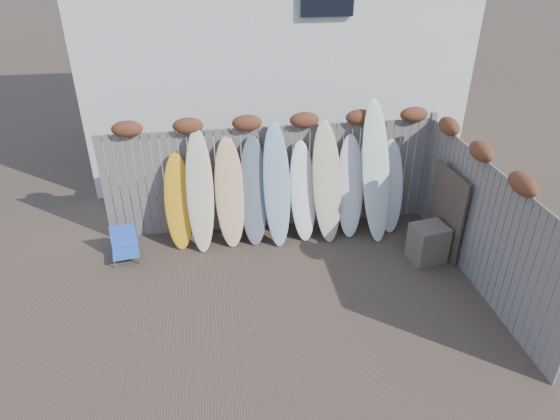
{
  "coord_description": "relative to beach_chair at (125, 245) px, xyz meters",
  "views": [
    {
      "loc": [
        -1.04,
        -5.79,
        5.02
      ],
      "look_at": [
        0.0,
        1.2,
        1.0
      ],
      "focal_mm": 32.0,
      "sensor_mm": 36.0,
      "label": 1
    }
  ],
  "objects": [
    {
      "name": "surfboard_9",
      "position": [
        4.82,
        0.36,
        0.58
      ],
      "size": [
        0.51,
        0.64,
        1.69
      ],
      "primitive_type": "ellipsoid",
      "rotation": [
        -0.31,
        0.0,
        -0.07
      ],
      "color": "silver",
      "rests_on": "ground"
    },
    {
      "name": "surfboard_0",
      "position": [
        0.96,
        0.36,
        0.56
      ],
      "size": [
        0.51,
        0.62,
        1.67
      ],
      "primitive_type": "ellipsoid",
      "rotation": [
        -0.31,
        0.0,
        -0.03
      ],
      "color": "#F5A516",
      "rests_on": "ground"
    },
    {
      "name": "beach_chair",
      "position": [
        0.0,
        0.0,
        0.0
      ],
      "size": [
        0.5,
        0.53,
        0.58
      ],
      "color": "blue",
      "rests_on": "ground"
    },
    {
      "name": "back_fence",
      "position": [
        2.69,
        0.72,
        0.92
      ],
      "size": [
        6.05,
        0.28,
        2.24
      ],
      "color": "slate",
      "rests_on": "ground"
    },
    {
      "name": "house",
      "position": [
        3.13,
        4.82,
        2.93
      ],
      "size": [
        8.5,
        5.5,
        6.33
      ],
      "color": "silver",
      "rests_on": "ground"
    },
    {
      "name": "wooden_crate",
      "position": [
        5.13,
        -0.81,
        0.06
      ],
      "size": [
        0.65,
        0.57,
        0.66
      ],
      "primitive_type": "cube",
      "rotation": [
        0.0,
        0.0,
        0.19
      ],
      "color": "#4E463A",
      "rests_on": "ground"
    },
    {
      "name": "lattice_panel",
      "position": [
        5.48,
        -0.59,
        0.5
      ],
      "size": [
        0.13,
        1.03,
        1.54
      ],
      "primitive_type": "cube",
      "rotation": [
        0.0,
        0.0,
        0.08
      ],
      "color": "#362B20",
      "rests_on": "ground"
    },
    {
      "name": "surfboard_7",
      "position": [
        4.04,
        0.33,
        0.65
      ],
      "size": [
        0.54,
        0.7,
        1.83
      ],
      "primitive_type": "ellipsoid",
      "rotation": [
        -0.31,
        0.0,
        -0.09
      ],
      "color": "white",
      "rests_on": "ground"
    },
    {
      "name": "surfboard_6",
      "position": [
        3.59,
        0.28,
        0.79
      ],
      "size": [
        0.58,
        0.78,
        2.12
      ],
      "primitive_type": "ellipsoid",
      "rotation": [
        -0.31,
        0.0,
        0.07
      ],
      "color": "beige",
      "rests_on": "ground"
    },
    {
      "name": "surfboard_2",
      "position": [
        1.86,
        0.34,
        0.68
      ],
      "size": [
        0.52,
        0.68,
        1.9
      ],
      "primitive_type": "ellipsoid",
      "rotation": [
        -0.31,
        0.0,
        0.0
      ],
      "color": "#FAAA8E",
      "rests_on": "ground"
    },
    {
      "name": "surfboard_3",
      "position": [
        2.28,
        0.34,
        0.68
      ],
      "size": [
        0.55,
        0.71,
        1.9
      ],
      "primitive_type": "ellipsoid",
      "rotation": [
        -0.31,
        0.0,
        -0.07
      ],
      "color": "slate",
      "rests_on": "ground"
    },
    {
      "name": "surfboard_4",
      "position": [
        2.68,
        0.27,
        0.8
      ],
      "size": [
        0.48,
        0.76,
        2.15
      ],
      "primitive_type": "ellipsoid",
      "rotation": [
        -0.31,
        0.0,
        0.01
      ],
      "color": "#8BA4C5",
      "rests_on": "ground"
    },
    {
      "name": "surfboard_1",
      "position": [
        1.34,
        0.28,
        0.77
      ],
      "size": [
        0.51,
        0.76,
        2.09
      ],
      "primitive_type": "ellipsoid",
      "rotation": [
        -0.31,
        0.0,
        -0.05
      ],
      "color": "beige",
      "rests_on": "ground"
    },
    {
      "name": "ground",
      "position": [
        2.63,
        -1.68,
        -0.27
      ],
      "size": [
        80.0,
        80.0,
        0.0
      ],
      "primitive_type": "plane",
      "color": "#493A2D"
    },
    {
      "name": "surfboard_5",
      "position": [
        3.17,
        0.33,
        0.61
      ],
      "size": [
        0.51,
        0.66,
        1.77
      ],
      "primitive_type": "ellipsoid",
      "rotation": [
        -0.31,
        0.0,
        0.06
      ],
      "color": "white",
      "rests_on": "ground"
    },
    {
      "name": "surfboard_8",
      "position": [
        4.46,
        0.21,
        0.96
      ],
      "size": [
        0.59,
        0.9,
        2.46
      ],
      "primitive_type": "ellipsoid",
      "rotation": [
        -0.31,
        0.0,
        0.09
      ],
      "color": "silver",
      "rests_on": "ground"
    },
    {
      "name": "right_fence",
      "position": [
        5.63,
        -1.42,
        0.87
      ],
      "size": [
        0.28,
        4.4,
        2.24
      ],
      "color": "slate",
      "rests_on": "ground"
    }
  ]
}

